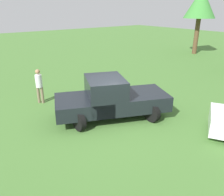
% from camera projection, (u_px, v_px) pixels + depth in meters
% --- Properties ---
extents(ground_plane, '(80.00, 80.00, 0.00)m').
position_uv_depth(ground_plane, '(111.00, 123.00, 9.41)').
color(ground_plane, '#477533').
extents(pickup_truck, '(3.63, 5.11, 1.81)m').
position_uv_depth(pickup_truck, '(109.00, 98.00, 9.59)').
color(pickup_truck, black).
rests_on(pickup_truck, ground_plane).
extents(person_bystander, '(0.45, 0.45, 1.73)m').
position_uv_depth(person_bystander, '(39.00, 84.00, 11.09)').
color(person_bystander, '#7A6B51').
rests_on(person_bystander, ground_plane).
extents(tree_back_right, '(3.02, 3.02, 6.24)m').
position_uv_depth(tree_back_right, '(201.00, 4.00, 21.80)').
color(tree_back_right, brown).
rests_on(tree_back_right, ground_plane).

